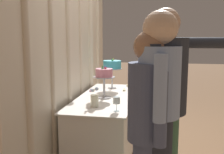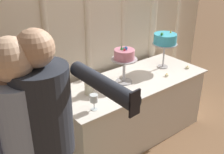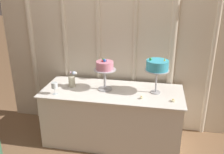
{
  "view_description": "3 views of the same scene",
  "coord_description": "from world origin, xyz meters",
  "px_view_note": "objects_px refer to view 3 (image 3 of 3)",
  "views": [
    {
      "loc": [
        -3.25,
        -0.56,
        1.48
      ],
      "look_at": [
        -0.2,
        0.0,
        1.01
      ],
      "focal_mm": 42.38,
      "sensor_mm": 36.0,
      "label": 1
    },
    {
      "loc": [
        -1.84,
        -1.89,
        2.06
      ],
      "look_at": [
        -0.32,
        0.04,
        0.88
      ],
      "focal_mm": 44.47,
      "sensor_mm": 36.0,
      "label": 2
    },
    {
      "loc": [
        0.52,
        -2.66,
        1.99
      ],
      "look_at": [
        -0.01,
        0.14,
        0.89
      ],
      "focal_mm": 39.42,
      "sensor_mm": 36.0,
      "label": 3
    }
  ],
  "objects_px": {
    "cake_display_nearright": "(157,66)",
    "cake_table": "(112,116)",
    "wine_glass": "(54,86)",
    "tealight_far_left": "(141,98)",
    "flower_vase": "(72,80)",
    "tealight_near_left": "(173,101)",
    "cake_display_nearleft": "(105,68)"
  },
  "relations": [
    {
      "from": "cake_display_nearright",
      "to": "wine_glass",
      "type": "bearing_deg",
      "value": -167.38
    },
    {
      "from": "cake_display_nearleft",
      "to": "cake_display_nearright",
      "type": "height_order",
      "value": "cake_display_nearright"
    },
    {
      "from": "cake_table",
      "to": "tealight_near_left",
      "type": "distance_m",
      "value": 0.84
    },
    {
      "from": "cake_display_nearright",
      "to": "wine_glass",
      "type": "xyz_separation_m",
      "value": [
        -1.19,
        -0.27,
        -0.23
      ]
    },
    {
      "from": "cake_display_nearleft",
      "to": "wine_glass",
      "type": "xyz_separation_m",
      "value": [
        -0.56,
        -0.25,
        -0.18
      ]
    },
    {
      "from": "cake_display_nearright",
      "to": "cake_display_nearleft",
      "type": "bearing_deg",
      "value": -178.6
    },
    {
      "from": "flower_vase",
      "to": "tealight_far_left",
      "type": "bearing_deg",
      "value": -12.44
    },
    {
      "from": "wine_glass",
      "to": "flower_vase",
      "type": "xyz_separation_m",
      "value": [
        0.13,
        0.27,
        -0.02
      ]
    },
    {
      "from": "cake_table",
      "to": "tealight_far_left",
      "type": "xyz_separation_m",
      "value": [
        0.38,
        -0.16,
        0.37
      ]
    },
    {
      "from": "cake_display_nearleft",
      "to": "cake_display_nearright",
      "type": "distance_m",
      "value": 0.63
    },
    {
      "from": "cake_display_nearright",
      "to": "tealight_far_left",
      "type": "xyz_separation_m",
      "value": [
        -0.16,
        -0.2,
        -0.33
      ]
    },
    {
      "from": "tealight_far_left",
      "to": "cake_display_nearright",
      "type": "bearing_deg",
      "value": 52.03
    },
    {
      "from": "cake_table",
      "to": "flower_vase",
      "type": "bearing_deg",
      "value": 176.13
    },
    {
      "from": "cake_display_nearright",
      "to": "wine_glass",
      "type": "height_order",
      "value": "cake_display_nearright"
    },
    {
      "from": "cake_display_nearright",
      "to": "tealight_near_left",
      "type": "height_order",
      "value": "cake_display_nearright"
    },
    {
      "from": "flower_vase",
      "to": "wine_glass",
      "type": "bearing_deg",
      "value": -115.82
    },
    {
      "from": "tealight_near_left",
      "to": "wine_glass",
      "type": "bearing_deg",
      "value": -177.58
    },
    {
      "from": "cake_display_nearleft",
      "to": "tealight_near_left",
      "type": "height_order",
      "value": "cake_display_nearleft"
    },
    {
      "from": "wine_glass",
      "to": "cake_table",
      "type": "bearing_deg",
      "value": 19.17
    },
    {
      "from": "cake_display_nearright",
      "to": "cake_table",
      "type": "bearing_deg",
      "value": -175.95
    },
    {
      "from": "flower_vase",
      "to": "tealight_near_left",
      "type": "bearing_deg",
      "value": -9.26
    },
    {
      "from": "wine_glass",
      "to": "tealight_near_left",
      "type": "xyz_separation_m",
      "value": [
        1.39,
        0.06,
        -0.1
      ]
    },
    {
      "from": "cake_table",
      "to": "tealight_near_left",
      "type": "xyz_separation_m",
      "value": [
        0.73,
        -0.17,
        0.37
      ]
    },
    {
      "from": "cake_display_nearleft",
      "to": "wine_glass",
      "type": "height_order",
      "value": "cake_display_nearleft"
    },
    {
      "from": "wine_glass",
      "to": "flower_vase",
      "type": "distance_m",
      "value": 0.3
    },
    {
      "from": "cake_display_nearright",
      "to": "flower_vase",
      "type": "height_order",
      "value": "cake_display_nearright"
    },
    {
      "from": "cake_display_nearleft",
      "to": "tealight_far_left",
      "type": "height_order",
      "value": "cake_display_nearleft"
    },
    {
      "from": "tealight_far_left",
      "to": "cake_table",
      "type": "bearing_deg",
      "value": 156.41
    },
    {
      "from": "cake_table",
      "to": "cake_display_nearright",
      "type": "distance_m",
      "value": 0.88
    },
    {
      "from": "wine_glass",
      "to": "tealight_far_left",
      "type": "distance_m",
      "value": 1.04
    },
    {
      "from": "cake_table",
      "to": "cake_display_nearleft",
      "type": "relative_size",
      "value": 4.23
    },
    {
      "from": "cake_display_nearright",
      "to": "wine_glass",
      "type": "relative_size",
      "value": 2.99
    }
  ]
}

